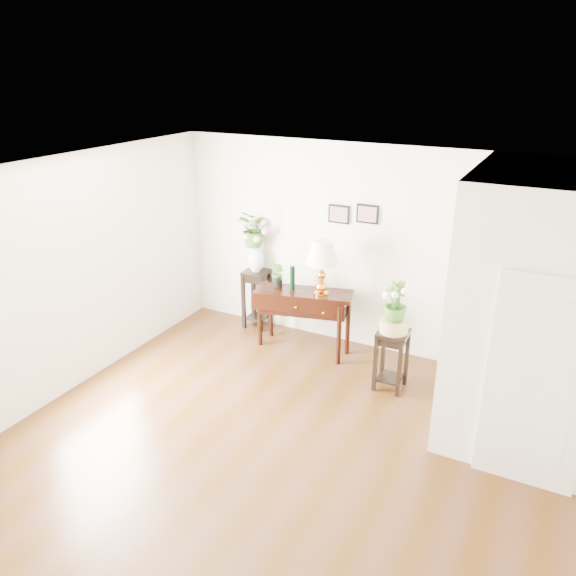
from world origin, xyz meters
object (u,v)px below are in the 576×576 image
Objects in this scene: console_table at (303,321)px; table_lamp at (322,270)px; plant_stand_a at (257,299)px; plant_stand_b at (391,360)px.

table_lamp reaches higher than console_table.
plant_stand_a is (-1.20, 0.35, -0.78)m from table_lamp.
console_table is at bearing 180.00° from table_lamp.
table_lamp is 0.98× the size of plant_stand_b.
console_table is 1.71× the size of plant_stand_b.
console_table is 1.47× the size of plant_stand_a.
plant_stand_a is at bearing 163.80° from table_lamp.
plant_stand_a is at bearing 161.95° from plant_stand_b.
console_table is 1.00m from plant_stand_a.
table_lamp reaches higher than plant_stand_b.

